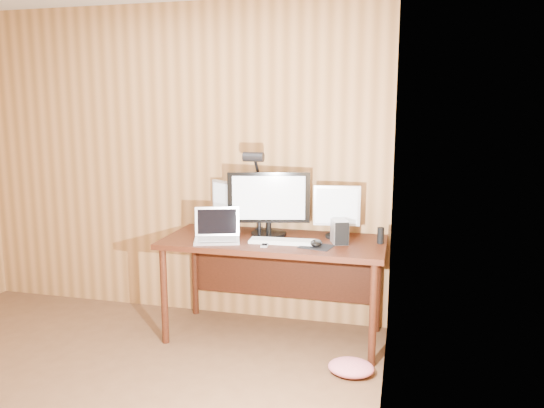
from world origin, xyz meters
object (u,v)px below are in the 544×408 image
at_px(desk, 276,253).
at_px(desk_lamp, 256,180).
at_px(speaker, 381,235).
at_px(keyboard, 283,241).
at_px(monitor_left, 227,205).
at_px(monitor_center, 269,202).
at_px(phone, 265,245).
at_px(monitor_right, 337,210).
at_px(mouse, 316,243).
at_px(laptop, 217,232).
at_px(hard_drive, 340,232).

height_order(desk, desk_lamp, desk_lamp).
distance_m(desk, speaker, 0.78).
bearing_deg(speaker, keyboard, -167.37).
bearing_deg(monitor_left, speaker, 29.13).
distance_m(monitor_center, phone, 0.40).
bearing_deg(monitor_right, desk, -174.40).
height_order(mouse, desk_lamp, desk_lamp).
bearing_deg(monitor_right, laptop, -168.09).
xyz_separation_m(monitor_right, laptop, (-0.82, -0.29, -0.15)).
bearing_deg(monitor_center, desk_lamp, 147.69).
distance_m(monitor_center, laptop, 0.45).
height_order(phone, desk_lamp, desk_lamp).
distance_m(monitor_right, laptop, 0.89).
xyz_separation_m(monitor_right, phone, (-0.45, -0.37, -0.20)).
xyz_separation_m(monitor_right, desk_lamp, (-0.61, -0.01, 0.21)).
height_order(mouse, hard_drive, hard_drive).
bearing_deg(monitor_left, laptop, -51.00).
bearing_deg(phone, speaker, 12.53).
distance_m(desk, laptop, 0.47).
bearing_deg(desk, monitor_right, 12.97).
bearing_deg(monitor_left, monitor_right, 33.91).
distance_m(laptop, desk_lamp, 0.50).
xyz_separation_m(keyboard, hard_drive, (0.39, 0.09, 0.07)).
xyz_separation_m(monitor_left, desk_lamp, (0.24, -0.02, 0.21)).
relative_size(mouse, hard_drive, 0.69).
xyz_separation_m(monitor_right, hard_drive, (0.04, -0.16, -0.12)).
height_order(desk, phone, phone).
relative_size(monitor_right, hard_drive, 2.19).
bearing_deg(hard_drive, desk, 152.52).
relative_size(speaker, desk_lamp, 0.17).
distance_m(hard_drive, speaker, 0.29).
distance_m(hard_drive, desk_lamp, 0.74).
height_order(monitor_center, monitor_right, monitor_center).
bearing_deg(desk, phone, -93.37).
bearing_deg(laptop, keyboard, -13.85).
bearing_deg(laptop, speaker, -9.10).
relative_size(monitor_right, mouse, 3.18).
height_order(keyboard, desk_lamp, desk_lamp).
relative_size(monitor_left, phone, 3.85).
xyz_separation_m(desk, hard_drive, (0.48, -0.06, 0.20)).
bearing_deg(hard_drive, laptop, 168.31).
bearing_deg(mouse, monitor_center, 144.73).
height_order(hard_drive, phone, hard_drive).
bearing_deg(mouse, speaker, 22.22).
distance_m(monitor_left, monitor_right, 0.85).
relative_size(desk, mouse, 13.24).
bearing_deg(speaker, desk, 179.91).
distance_m(laptop, speaker, 1.16).
relative_size(phone, desk_lamp, 0.15).
bearing_deg(phone, monitor_left, 130.16).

